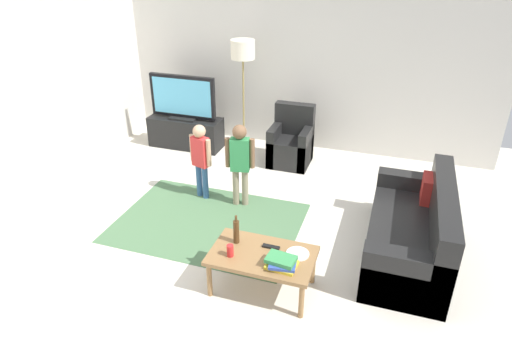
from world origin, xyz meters
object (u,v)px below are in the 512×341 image
(book_stack, at_px, (282,262))
(armchair, at_px, (291,144))
(tv_stand, at_px, (186,132))
(soda_can, at_px, (230,251))
(tv_remote, at_px, (271,247))
(plate, at_px, (298,254))
(tv, at_px, (183,98))
(couch, at_px, (416,234))
(floor_lamp, at_px, (243,56))
(coffee_table, at_px, (262,258))
(child_near_tv, at_px, (201,155))
(child_center, at_px, (240,158))
(bottle, at_px, (236,231))

(book_stack, bearing_deg, armchair, 102.65)
(tv_stand, relative_size, soda_can, 10.00)
(armchair, distance_m, tv_remote, 2.80)
(plate, bearing_deg, tv, 132.76)
(couch, height_order, soda_can, couch)
(armchair, xyz_separation_m, tv_remote, (0.50, -2.75, 0.13))
(tv, relative_size, soda_can, 9.17)
(tv_stand, xyz_separation_m, tv, (-0.00, -0.02, 0.60))
(floor_lamp, distance_m, plate, 3.55)
(tv, distance_m, couch, 4.15)
(couch, bearing_deg, armchair, 134.61)
(coffee_table, distance_m, tv_remote, 0.14)
(tv_stand, height_order, child_near_tv, child_near_tv)
(tv, xyz_separation_m, floor_lamp, (0.97, 0.17, 0.70))
(tv_stand, xyz_separation_m, tv_remote, (2.31, -2.79, 0.19))
(tv_stand, distance_m, plate, 3.81)
(child_center, height_order, soda_can, child_center)
(tv_stand, bearing_deg, armchair, -1.25)
(book_stack, bearing_deg, child_near_tv, 133.95)
(book_stack, bearing_deg, plate, 65.81)
(couch, bearing_deg, child_near_tv, 170.24)
(plate, bearing_deg, book_stack, -114.19)
(bottle, bearing_deg, child_center, 108.70)
(armchair, relative_size, soda_can, 7.50)
(tv_stand, relative_size, child_center, 1.09)
(tv, relative_size, child_center, 1.00)
(child_near_tv, height_order, tv_remote, child_near_tv)
(tv_stand, xyz_separation_m, coffee_table, (2.26, -2.91, 0.13))
(couch, relative_size, floor_lamp, 1.01)
(bottle, bearing_deg, tv, 125.07)
(plate, bearing_deg, child_near_tv, 139.99)
(tv_stand, relative_size, plate, 5.45)
(tv_stand, distance_m, tv_remote, 3.62)
(book_stack, bearing_deg, bottle, 157.21)
(child_center, height_order, book_stack, child_center)
(child_center, bearing_deg, tv_stand, 135.70)
(child_near_tv, relative_size, coffee_table, 1.03)
(tv_stand, height_order, book_stack, book_stack)
(child_near_tv, relative_size, book_stack, 3.49)
(tv, distance_m, bottle, 3.42)
(tv_remote, bearing_deg, tv, 130.46)
(coffee_table, relative_size, book_stack, 3.39)
(child_near_tv, bearing_deg, book_stack, -46.05)
(armchair, height_order, book_stack, armchair)
(floor_lamp, xyz_separation_m, bottle, (0.99, -2.96, -1.00))
(armchair, distance_m, child_center, 1.50)
(armchair, height_order, coffee_table, armchair)
(child_center, distance_m, coffee_table, 1.65)
(bottle, relative_size, soda_can, 2.56)
(floor_lamp, distance_m, bottle, 3.28)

